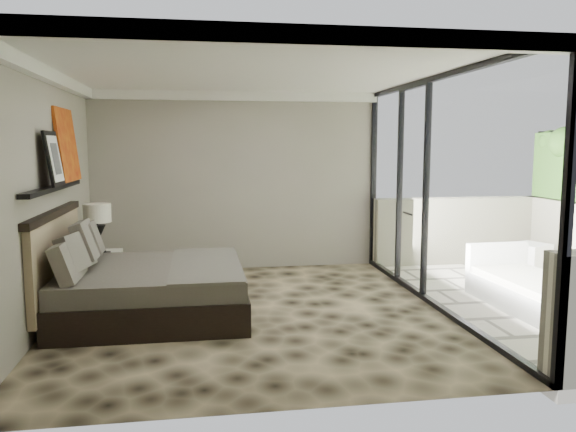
{
  "coord_description": "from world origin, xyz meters",
  "views": [
    {
      "loc": [
        -0.59,
        -6.42,
        1.97
      ],
      "look_at": [
        0.5,
        0.4,
        1.1
      ],
      "focal_mm": 35.0,
      "sensor_mm": 36.0,
      "label": 1
    }
  ],
  "objects": [
    {
      "name": "floor",
      "position": [
        0.0,
        0.0,
        0.0
      ],
      "size": [
        5.0,
        5.0,
        0.0
      ],
      "primitive_type": "plane",
      "color": "black",
      "rests_on": "ground"
    },
    {
      "name": "ceiling",
      "position": [
        0.0,
        0.0,
        2.79
      ],
      "size": [
        4.5,
        5.0,
        0.02
      ],
      "primitive_type": "cube",
      "color": "silver",
      "rests_on": "back_wall"
    },
    {
      "name": "back_wall",
      "position": [
        0.0,
        2.49,
        1.4
      ],
      "size": [
        4.5,
        0.02,
        2.8
      ],
      "primitive_type": "cube",
      "color": "gray",
      "rests_on": "floor"
    },
    {
      "name": "left_wall",
      "position": [
        -2.24,
        0.0,
        1.4
      ],
      "size": [
        0.02,
        5.0,
        2.8
      ],
      "primitive_type": "cube",
      "color": "gray",
      "rests_on": "floor"
    },
    {
      "name": "glass_wall",
      "position": [
        2.25,
        0.0,
        1.4
      ],
      "size": [
        0.08,
        5.0,
        2.8
      ],
      "primitive_type": "cube",
      "color": "white",
      "rests_on": "floor"
    },
    {
      "name": "terrace_slab",
      "position": [
        3.75,
        0.0,
        -0.06
      ],
      "size": [
        3.0,
        5.0,
        0.12
      ],
      "primitive_type": "cube",
      "color": "beige",
      "rests_on": "ground"
    },
    {
      "name": "picture_ledge",
      "position": [
        -2.18,
        0.1,
        1.5
      ],
      "size": [
        0.12,
        2.2,
        0.05
      ],
      "primitive_type": "cube",
      "color": "black",
      "rests_on": "left_wall"
    },
    {
      "name": "bed",
      "position": [
        -1.24,
        0.12,
        0.35
      ],
      "size": [
        2.15,
        2.08,
        1.19
      ],
      "color": "black",
      "rests_on": "floor"
    },
    {
      "name": "nightstand",
      "position": [
        -1.95,
        1.41,
        0.27
      ],
      "size": [
        0.56,
        0.56,
        0.55
      ],
      "primitive_type": "cube",
      "rotation": [
        0.0,
        0.0,
        0.01
      ],
      "color": "black",
      "rests_on": "floor"
    },
    {
      "name": "table_lamp",
      "position": [
        -1.96,
        1.4,
        0.95
      ],
      "size": [
        0.37,
        0.37,
        0.67
      ],
      "color": "black",
      "rests_on": "nightstand"
    },
    {
      "name": "abstract_canvas",
      "position": [
        -2.19,
        0.91,
        1.97
      ],
      "size": [
        0.13,
        0.9,
        0.9
      ],
      "primitive_type": "cube",
      "rotation": [
        0.0,
        -0.1,
        0.0
      ],
      "color": "red",
      "rests_on": "picture_ledge"
    },
    {
      "name": "framed_print",
      "position": [
        -2.14,
        0.0,
        1.82
      ],
      "size": [
        0.11,
        0.5,
        0.6
      ],
      "primitive_type": "cube",
      "rotation": [
        0.0,
        -0.14,
        0.0
      ],
      "color": "black",
      "rests_on": "picture_ledge"
    },
    {
      "name": "ottoman",
      "position": [
        4.45,
        1.4,
        0.23
      ],
      "size": [
        0.61,
        0.61,
        0.47
      ],
      "primitive_type": "cube",
      "rotation": [
        0.0,
        0.0,
        0.39
      ],
      "color": "silver",
      "rests_on": "terrace_slab"
    },
    {
      "name": "lounger",
      "position": [
        3.39,
        -0.26,
        0.21
      ],
      "size": [
        0.91,
        1.73,
        0.67
      ],
      "rotation": [
        0.0,
        0.0,
        0.04
      ],
      "color": "white",
      "rests_on": "terrace_slab"
    }
  ]
}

